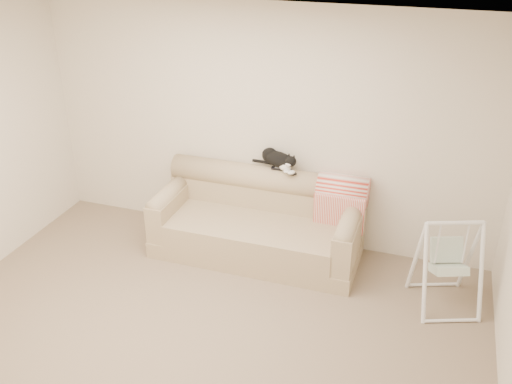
% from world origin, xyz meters
% --- Properties ---
extents(ground_plane, '(5.00, 5.00, 0.00)m').
position_xyz_m(ground_plane, '(0.00, 0.00, 0.00)').
color(ground_plane, '#79654F').
rests_on(ground_plane, ground).
extents(room_shell, '(5.04, 4.04, 2.60)m').
position_xyz_m(room_shell, '(0.00, 0.00, 1.53)').
color(room_shell, beige).
rests_on(room_shell, ground).
extents(sofa, '(2.20, 0.93, 0.90)m').
position_xyz_m(sofa, '(0.06, 1.62, 0.35)').
color(sofa, tan).
rests_on(sofa, ground).
extents(remote_a, '(0.18, 0.06, 0.03)m').
position_xyz_m(remote_a, '(0.22, 1.85, 0.91)').
color(remote_a, black).
rests_on(remote_a, sofa).
extents(remote_b, '(0.16, 0.15, 0.02)m').
position_xyz_m(remote_b, '(0.35, 1.82, 0.91)').
color(remote_b, black).
rests_on(remote_b, sofa).
extents(tuxedo_cat, '(0.54, 0.37, 0.22)m').
position_xyz_m(tuxedo_cat, '(0.20, 1.88, 1.00)').
color(tuxedo_cat, black).
rests_on(tuxedo_cat, sofa).
extents(throw_blanket, '(0.53, 0.38, 0.58)m').
position_xyz_m(throw_blanket, '(0.91, 1.84, 0.72)').
color(throw_blanket, red).
rests_on(throw_blanket, sofa).
extents(baby_swing, '(0.73, 0.75, 0.91)m').
position_xyz_m(baby_swing, '(2.02, 1.28, 0.45)').
color(baby_swing, white).
rests_on(baby_swing, ground).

